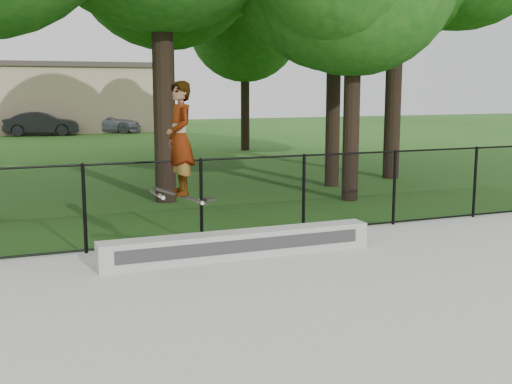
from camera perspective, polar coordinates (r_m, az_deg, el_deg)
grind_ledge at (r=10.37m, az=-1.49°, el=-4.68°), size 4.52×0.40×0.42m
car_b at (r=39.58m, az=-18.53°, el=5.78°), size 3.95×2.03×1.37m
car_c at (r=41.04m, az=-13.32°, el=6.07°), size 4.52×3.40×1.31m
skater_airborne at (r=9.59m, az=-6.78°, el=4.57°), size 0.80×0.64×1.90m
chainlink_fence at (r=12.02m, az=4.27°, el=-0.14°), size 16.06×0.06×1.50m
distant_building at (r=42.86m, az=-17.77°, el=8.03°), size 12.40×6.40×4.30m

